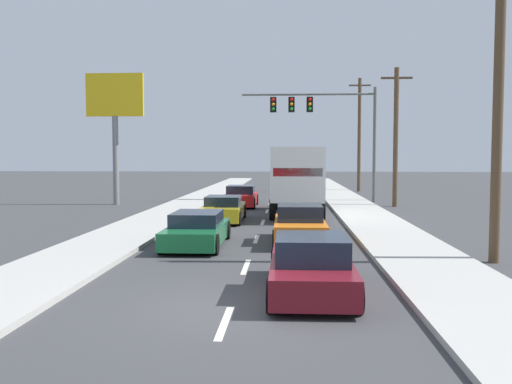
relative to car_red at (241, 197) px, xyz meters
name	(u,v)px	position (x,y,z in m)	size (l,w,h in m)	color
ground_plane	(271,202)	(1.65, 3.40, -0.57)	(140.00, 140.00, 0.00)	#3D3D3F
sidewalk_right	(357,209)	(6.56, -1.60, -0.50)	(2.74, 80.00, 0.14)	#B2AFA8
sidewalk_left	(181,208)	(-3.27, -1.60, -0.50)	(2.74, 80.00, 0.14)	#B2AFA8
lane_markings	(267,211)	(1.65, -2.62, -0.56)	(0.14, 52.00, 0.01)	silver
car_red	(241,197)	(0.00, 0.00, 0.00)	(1.87, 4.08, 1.25)	red
car_yellow	(223,210)	(-0.17, -7.32, -0.03)	(1.87, 4.30, 1.16)	yellow
car_green	(197,230)	(-0.23, -14.29, -0.04)	(1.83, 4.34, 1.13)	#196B38
box_truck	(297,176)	(3.21, -4.65, 1.39)	(2.60, 8.19, 3.38)	white
car_orange	(300,226)	(3.17, -13.39, 0.02)	(1.83, 4.08, 1.31)	orange
car_maroon	(311,267)	(3.27, -20.36, 0.00)	(1.83, 4.34, 1.28)	maroon
traffic_signal_mast	(315,113)	(4.47, 3.64, 5.15)	(8.62, 0.69, 7.37)	#595B56
utility_pole_near	(499,81)	(8.52, -16.62, 4.47)	(1.80, 0.28, 9.80)	brown
utility_pole_mid	(396,135)	(9.04, 0.48, 3.61)	(1.80, 0.28, 8.09)	brown
utility_pole_far	(359,133)	(8.73, 14.69, 4.30)	(1.80, 0.28, 9.46)	brown
roadside_billboard	(115,113)	(-7.75, 0.96, 5.01)	(3.52, 0.36, 7.98)	slate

